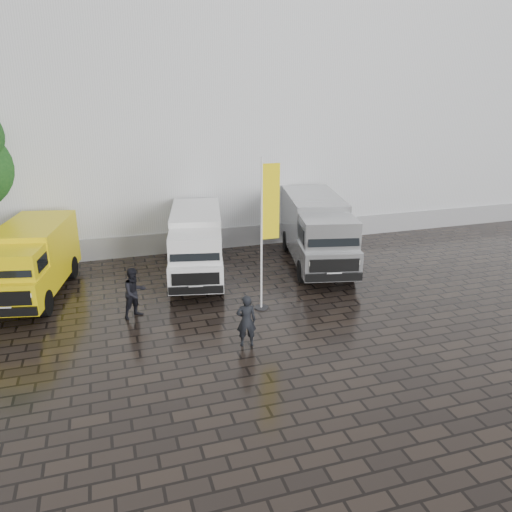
{
  "coord_description": "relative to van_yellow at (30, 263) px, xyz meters",
  "views": [
    {
      "loc": [
        -5.27,
        -14.68,
        7.64
      ],
      "look_at": [
        -0.01,
        2.2,
        1.49
      ],
      "focal_mm": 35.0,
      "sensor_mm": 36.0,
      "label": 1
    }
  ],
  "objects": [
    {
      "name": "van_silver",
      "position": [
        11.61,
        0.09,
        0.14
      ],
      "size": [
        3.59,
        7.01,
        2.9
      ],
      "primitive_type": null,
      "rotation": [
        0.0,
        0.0,
        -0.21
      ],
      "color": "#A2A4A7",
      "rests_on": "ground"
    },
    {
      "name": "ground",
      "position": [
        8.11,
        -4.45,
        -1.31
      ],
      "size": [
        120.0,
        120.0,
        0.0
      ],
      "primitive_type": "plane",
      "color": "black",
      "rests_on": "ground"
    },
    {
      "name": "van_white",
      "position": [
        6.3,
        0.25,
        0.0
      ],
      "size": [
        3.18,
        6.32,
        2.62
      ],
      "primitive_type": null,
      "rotation": [
        0.0,
        0.0,
        -0.2
      ],
      "color": "white",
      "rests_on": "ground"
    },
    {
      "name": "exhibition_hall",
      "position": [
        10.11,
        11.55,
        4.69
      ],
      "size": [
        44.0,
        16.0,
        12.0
      ],
      "primitive_type": "cube",
      "color": "silver",
      "rests_on": "ground"
    },
    {
      "name": "person_front",
      "position": [
        6.6,
        -6.06,
        -0.47
      ],
      "size": [
        0.67,
        0.5,
        1.67
      ],
      "primitive_type": "imported",
      "rotation": [
        0.0,
        0.0,
        2.96
      ],
      "color": "black",
      "rests_on": "ground"
    },
    {
      "name": "wheelie_bin",
      "position": [
        13.46,
        3.14,
        -0.77
      ],
      "size": [
        0.72,
        0.72,
        1.07
      ],
      "primitive_type": "cube",
      "rotation": [
        0.0,
        0.0,
        0.12
      ],
      "color": "black",
      "rests_on": "ground"
    },
    {
      "name": "person_tent",
      "position": [
        3.54,
        -3.02,
        -0.42
      ],
      "size": [
        1.08,
        1.01,
        1.78
      ],
      "primitive_type": "imported",
      "rotation": [
        0.0,
        0.0,
        0.51
      ],
      "color": "black",
      "rests_on": "ground"
    },
    {
      "name": "flagpole",
      "position": [
        8.05,
        -3.65,
        1.72
      ],
      "size": [
        0.88,
        0.5,
        5.37
      ],
      "color": "black",
      "rests_on": "ground"
    },
    {
      "name": "van_yellow",
      "position": [
        0.0,
        0.0,
        0.0
      ],
      "size": [
        3.32,
        5.99,
        2.61
      ],
      "primitive_type": null,
      "rotation": [
        0.0,
        0.0,
        -0.21
      ],
      "color": "yellow",
      "rests_on": "ground"
    },
    {
      "name": "hall_plinth",
      "position": [
        10.11,
        3.5,
        -0.81
      ],
      "size": [
        44.0,
        0.15,
        1.0
      ],
      "primitive_type": "cube",
      "color": "gray",
      "rests_on": "ground"
    }
  ]
}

